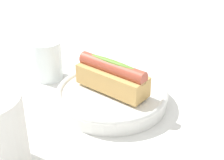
{
  "coord_description": "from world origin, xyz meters",
  "views": [
    {
      "loc": [
        -0.26,
        0.52,
        0.37
      ],
      "look_at": [
        0.03,
        0.02,
        0.06
      ],
      "focal_mm": 53.96,
      "sensor_mm": 36.0,
      "label": 1
    }
  ],
  "objects": [
    {
      "name": "ground_plane",
      "position": [
        0.0,
        0.0,
        0.0
      ],
      "size": [
        2.4,
        2.4,
        0.0
      ],
      "primitive_type": "plane",
      "color": "white"
    },
    {
      "name": "serving_bowl",
      "position": [
        0.03,
        0.02,
        0.02
      ],
      "size": [
        0.23,
        0.23,
        0.04
      ],
      "color": "white",
      "rests_on": "ground_plane"
    },
    {
      "name": "hotdog_front",
      "position": [
        0.03,
        0.02,
        0.06
      ],
      "size": [
        0.16,
        0.07,
        0.06
      ],
      "color": "tan",
      "rests_on": "serving_bowl"
    },
    {
      "name": "water_glass",
      "position": [
        0.21,
        -0.01,
        0.04
      ],
      "size": [
        0.07,
        0.07,
        0.09
      ],
      "color": "white",
      "rests_on": "ground_plane"
    }
  ]
}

